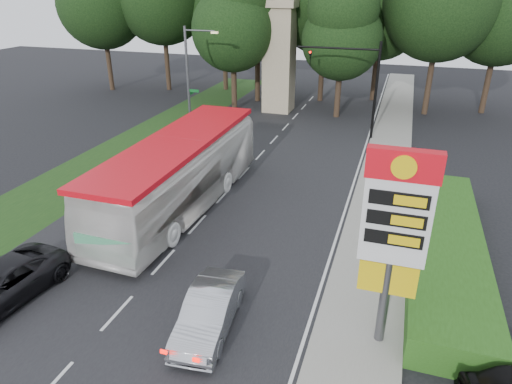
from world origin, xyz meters
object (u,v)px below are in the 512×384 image
(sedan_silver, at_px, (209,311))
(transit_bus, at_px, (180,175))
(monument, at_px, (279,54))
(streetlight_signs, at_px, (190,75))
(gas_station_pylon, at_px, (395,226))
(traffic_signal_mast, at_px, (359,76))

(sedan_silver, bearing_deg, transit_bus, 116.29)
(monument, bearing_deg, transit_bus, -88.85)
(streetlight_signs, relative_size, transit_bus, 0.58)
(gas_station_pylon, bearing_deg, transit_bus, 146.91)
(gas_station_pylon, distance_m, traffic_signal_mast, 22.29)
(gas_station_pylon, xyz_separation_m, streetlight_signs, (-16.19, 20.01, -0.01))
(gas_station_pylon, distance_m, streetlight_signs, 25.74)
(streetlight_signs, height_order, transit_bus, streetlight_signs)
(traffic_signal_mast, xyz_separation_m, sedan_silver, (-2.15, -23.15, -3.95))
(transit_bus, bearing_deg, monument, 92.91)
(traffic_signal_mast, relative_size, monument, 0.72)
(gas_station_pylon, bearing_deg, traffic_signal_mast, 99.09)
(monument, distance_m, sedan_silver, 30.00)
(gas_station_pylon, xyz_separation_m, sedan_silver, (-5.67, -1.15, -3.72))
(traffic_signal_mast, bearing_deg, sedan_silver, -95.30)
(traffic_signal_mast, relative_size, sedan_silver, 1.64)
(gas_station_pylon, height_order, streetlight_signs, streetlight_signs)
(gas_station_pylon, distance_m, monument, 30.17)
(streetlight_signs, xyz_separation_m, monument, (4.99, 7.99, 0.67))
(streetlight_signs, bearing_deg, transit_bus, -67.39)
(streetlight_signs, xyz_separation_m, transit_bus, (5.41, -12.99, -2.53))
(streetlight_signs, bearing_deg, gas_station_pylon, -51.04)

